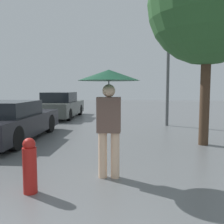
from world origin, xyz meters
The scene contains 6 objects.
pedestrian centered at (-0.04, 3.53, 1.44)m, with size 1.02×1.02×1.82m.
parked_car_middle centered at (-3.20, 6.41, 0.54)m, with size 1.66×4.11×1.14m.
parked_car_farthest centered at (-3.27, 11.97, 0.60)m, with size 1.66×4.07×1.30m.
tree centered at (2.28, 6.18, 3.65)m, with size 3.09×3.09×5.21m.
street_lamp centered at (1.79, 9.57, 2.86)m, with size 0.27×0.27×4.89m.
fire_hydrant centered at (-1.13, 2.83, 0.41)m, with size 0.20×0.20×0.81m.
Camera 1 is at (0.32, -0.58, 1.53)m, focal length 40.00 mm.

